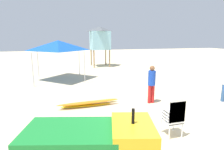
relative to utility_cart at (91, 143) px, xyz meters
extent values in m
plane|color=beige|center=(2.25, 0.93, -0.78)|extent=(80.00, 80.00, 0.00)
cube|color=#197A2D|center=(-0.38, 0.10, 0.07)|extent=(2.03, 1.53, 0.50)
cube|color=gold|center=(0.78, -0.21, 0.12)|extent=(1.06, 1.27, 0.60)
cylinder|color=black|center=(0.78, -0.21, 0.57)|extent=(0.07, 0.07, 0.30)
cylinder|color=black|center=(0.87, 0.33, -0.48)|extent=(0.63, 0.33, 0.60)
cylinder|color=black|center=(-0.86, 0.81, -0.48)|extent=(0.63, 0.33, 0.60)
cube|color=white|center=(2.54, 1.04, -0.34)|extent=(0.48, 0.48, 0.04)
cube|color=white|center=(2.54, 0.82, -0.14)|extent=(0.48, 0.04, 0.40)
cube|color=white|center=(2.54, 1.04, -0.25)|extent=(0.48, 0.48, 0.04)
cube|color=white|center=(2.54, 0.82, -0.05)|extent=(0.48, 0.04, 0.40)
cube|color=white|center=(2.54, 1.04, -0.16)|extent=(0.48, 0.48, 0.04)
cube|color=white|center=(2.54, 0.82, 0.04)|extent=(0.48, 0.04, 0.40)
cube|color=white|center=(2.54, 1.04, -0.07)|extent=(0.48, 0.48, 0.04)
cube|color=white|center=(2.54, 0.82, 0.13)|extent=(0.48, 0.04, 0.40)
cube|color=white|center=(2.54, 1.04, 0.02)|extent=(0.48, 0.48, 0.04)
cube|color=white|center=(2.54, 0.82, 0.22)|extent=(0.48, 0.04, 0.40)
cylinder|color=white|center=(2.75, 1.25, -0.57)|extent=(0.04, 0.04, 0.42)
cylinder|color=white|center=(2.33, 1.25, -0.57)|extent=(0.04, 0.04, 0.42)
cylinder|color=white|center=(2.75, 0.83, -0.57)|extent=(0.04, 0.04, 0.42)
cylinder|color=white|center=(2.33, 0.83, -0.57)|extent=(0.04, 0.04, 0.42)
ellipsoid|color=yellow|center=(0.48, 4.06, -0.74)|extent=(2.10, 0.36, 0.08)
ellipsoid|color=yellow|center=(0.70, 4.17, -0.66)|extent=(2.42, 0.56, 0.08)
ellipsoid|color=orange|center=(0.56, 3.97, -0.58)|extent=(2.60, 0.34, 0.08)
cylinder|color=#33598C|center=(6.49, 2.98, -0.39)|extent=(0.14, 0.14, 0.79)
cylinder|color=red|center=(3.21, 3.71, -0.38)|extent=(0.14, 0.14, 0.80)
cylinder|color=red|center=(3.37, 3.71, -0.38)|extent=(0.14, 0.14, 0.80)
cylinder|color=#193FB2|center=(3.29, 3.71, 0.34)|extent=(0.32, 0.32, 0.64)
sphere|color=brown|center=(3.29, 3.71, 0.77)|extent=(0.22, 0.22, 0.22)
cylinder|color=#B2B2B7|center=(-2.02, 8.15, 0.22)|extent=(0.05, 0.05, 2.01)
cylinder|color=#B2B2B7|center=(1.00, 8.15, 0.22)|extent=(0.05, 0.05, 2.01)
cylinder|color=#B2B2B7|center=(-2.02, 11.16, 0.22)|extent=(0.05, 0.05, 2.01)
cylinder|color=#B2B2B7|center=(1.00, 11.16, 0.22)|extent=(0.05, 0.05, 2.01)
pyramid|color=#144CB2|center=(-0.51, 9.66, 1.56)|extent=(3.02, 3.02, 0.67)
cylinder|color=olive|center=(2.73, 14.19, 0.06)|extent=(0.12, 0.12, 1.68)
cylinder|color=olive|center=(4.29, 14.19, 0.06)|extent=(0.12, 0.12, 1.68)
cylinder|color=olive|center=(2.73, 15.75, 0.06)|extent=(0.12, 0.12, 1.68)
cylinder|color=olive|center=(4.29, 15.75, 0.06)|extent=(0.12, 0.12, 1.68)
cube|color=#90CDDB|center=(3.51, 14.97, 1.80)|extent=(1.80, 1.80, 1.80)
pyramid|color=#4C5156|center=(3.51, 14.97, 2.92)|extent=(1.98, 1.98, 0.45)
camera|label=1|loc=(-0.52, -3.25, 2.02)|focal=29.47mm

